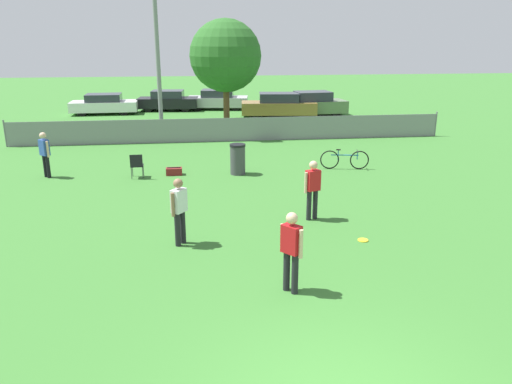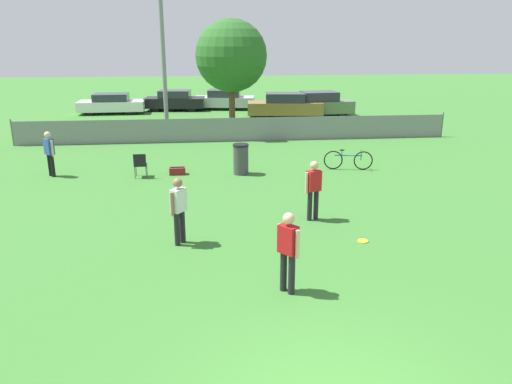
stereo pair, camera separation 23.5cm
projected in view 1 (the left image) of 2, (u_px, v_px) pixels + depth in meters
fence_backline at (232, 130)px, 23.38m from camera, size 20.27×0.07×1.21m
light_pole at (156, 19)px, 22.50m from camera, size 0.90×0.36×9.38m
tree_near_pole at (226, 56)px, 25.37m from camera, size 3.67×3.67×5.63m
player_thrower_red at (313, 186)px, 13.17m from camera, size 0.49×0.34×1.62m
player_defender_red at (291, 247)px, 9.34m from camera, size 0.40×0.42×1.62m
player_receiver_white at (179, 207)px, 11.54m from camera, size 0.40×0.43×1.62m
spectator_in_blue at (45, 152)px, 17.19m from camera, size 0.40×0.40×1.59m
frisbee_disc at (363, 240)px, 12.02m from camera, size 0.26×0.26×0.03m
folding_chair_sideline at (137, 164)px, 17.21m from camera, size 0.43×0.43×0.86m
bicycle_sideline at (345, 160)px, 18.45m from camera, size 1.77×0.49×0.75m
trash_bin at (238, 159)px, 17.73m from camera, size 0.56×0.56×1.09m
gear_bag_sideline at (174, 171)px, 17.74m from camera, size 0.56×0.31×0.28m
parked_car_white at (104, 104)px, 31.73m from camera, size 4.17×1.88×1.27m
parked_car_dark at (168, 101)px, 33.20m from camera, size 4.06×2.06×1.33m
parked_car_silver at (218, 100)px, 33.83m from camera, size 4.26×2.33×1.31m
parked_car_tan at (279, 105)px, 30.48m from camera, size 4.69×2.19×1.46m
parked_car_olive at (313, 104)px, 31.03m from camera, size 4.24×2.14×1.49m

